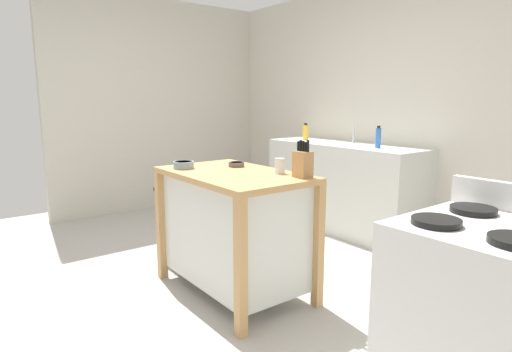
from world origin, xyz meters
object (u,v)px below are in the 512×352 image
(kitchen_island, at_px, (234,225))
(stove, at_px, (481,339))
(drinking_cup, at_px, (280,166))
(trash_bin, at_px, (179,224))
(bottle_spray_cleaner, at_px, (378,138))
(knife_block, at_px, (303,163))
(bowl_ceramic_small, at_px, (236,164))
(bowl_ceramic_wide, at_px, (184,165))
(bottle_dish_soap, at_px, (306,132))
(sink_faucet, at_px, (354,133))

(kitchen_island, bearing_deg, stove, -1.31)
(drinking_cup, distance_m, trash_bin, 1.24)
(drinking_cup, xyz_separation_m, bottle_spray_cleaner, (-0.34, 1.52, 0.09))
(drinking_cup, xyz_separation_m, trash_bin, (-1.04, -0.25, -0.62))
(knife_block, xyz_separation_m, stove, (1.31, -0.28, -0.50))
(bowl_ceramic_small, bearing_deg, trash_bin, -163.39)
(knife_block, relative_size, drinking_cup, 2.31)
(bowl_ceramic_wide, height_order, bowl_ceramic_small, bowl_ceramic_wide)
(knife_block, distance_m, trash_bin, 1.43)
(kitchen_island, relative_size, bottle_dish_soap, 5.79)
(trash_bin, bearing_deg, bowl_ceramic_small, 16.61)
(trash_bin, xyz_separation_m, bottle_spray_cleaner, (0.70, 1.77, 0.70))
(sink_faucet, xyz_separation_m, stove, (2.32, -1.99, -0.56))
(bowl_ceramic_wide, xyz_separation_m, bottle_dish_soap, (-0.79, 1.98, 0.10))
(kitchen_island, xyz_separation_m, bottle_dish_soap, (-1.13, 1.78, 0.52))
(kitchen_island, xyz_separation_m, trash_bin, (-0.80, -0.03, -0.18))
(kitchen_island, distance_m, bowl_ceramic_small, 0.47)
(drinking_cup, height_order, stove, stove)
(kitchen_island, bearing_deg, bowl_ceramic_wide, -149.56)
(knife_block, relative_size, bottle_dish_soap, 1.26)
(trash_bin, relative_size, sink_faucet, 2.86)
(drinking_cup, bearing_deg, bottle_dish_soap, 131.45)
(trash_bin, bearing_deg, knife_block, 12.48)
(bowl_ceramic_wide, height_order, trash_bin, bowl_ceramic_wide)
(trash_bin, distance_m, stove, 2.56)
(drinking_cup, xyz_separation_m, stove, (1.51, -0.26, -0.47))
(sink_faucet, height_order, bottle_dish_soap, sink_faucet)
(bowl_ceramic_small, relative_size, drinking_cup, 1.13)
(kitchen_island, xyz_separation_m, sink_faucet, (-0.57, 1.95, 0.54))
(stove, bearing_deg, kitchen_island, 178.69)
(knife_block, xyz_separation_m, trash_bin, (-1.24, -0.27, -0.66))
(bottle_spray_cleaner, distance_m, stove, 2.63)
(drinking_cup, distance_m, bottle_spray_cleaner, 1.56)
(trash_bin, bearing_deg, sink_faucet, 83.42)
(bottle_spray_cleaner, bearing_deg, bowl_ceramic_wide, -97.14)
(kitchen_island, height_order, drinking_cup, drinking_cup)
(trash_bin, relative_size, stove, 0.61)
(bowl_ceramic_small, distance_m, bottle_dish_soap, 1.89)
(drinking_cup, xyz_separation_m, sink_faucet, (-0.82, 1.73, 0.10))
(bowl_ceramic_small, xyz_separation_m, drinking_cup, (0.43, 0.07, 0.03))
(sink_faucet, bearing_deg, knife_block, -59.23)
(drinking_cup, relative_size, sink_faucet, 0.48)
(knife_block, xyz_separation_m, sink_faucet, (-1.01, 1.70, 0.06))
(bowl_ceramic_small, xyz_separation_m, sink_faucet, (-0.39, 1.79, 0.13))
(bottle_dish_soap, bearing_deg, kitchen_island, -57.49)
(kitchen_island, distance_m, knife_block, 0.70)
(bowl_ceramic_small, distance_m, trash_bin, 0.87)
(knife_block, relative_size, trash_bin, 0.39)
(bottle_dish_soap, bearing_deg, stove, -32.22)
(bowl_ceramic_wide, relative_size, drinking_cup, 1.41)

